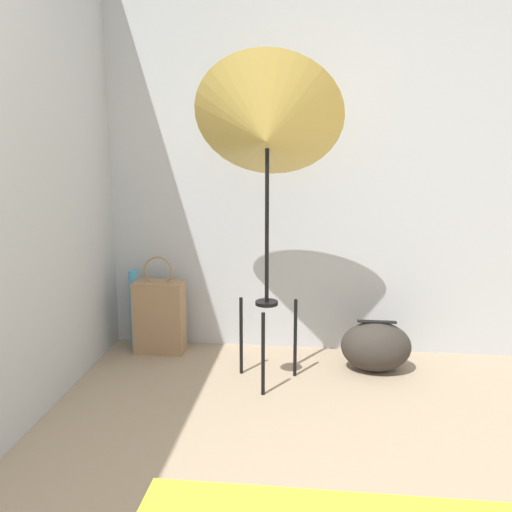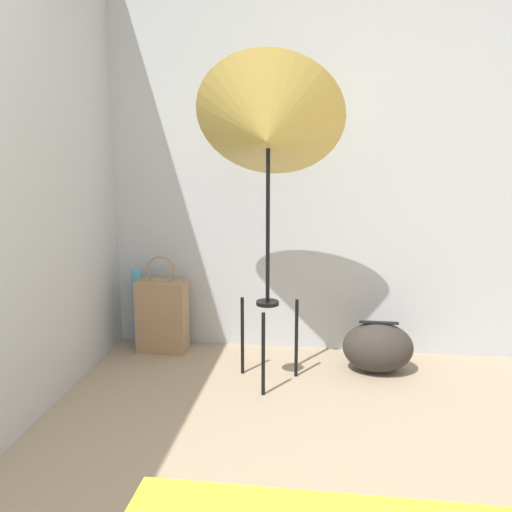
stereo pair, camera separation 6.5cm
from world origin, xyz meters
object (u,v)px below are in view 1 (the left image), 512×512
Objects in this scene: tote_bag at (160,316)px; duffel_bag at (376,346)px; paper_roll at (135,309)px; photo_umbrella at (267,130)px.

duffel_bag is (1.35, -0.16, -0.09)m from tote_bag.
duffel_bag is at bearing -6.61° from tote_bag.
duffel_bag is 1.55m from paper_roll.
photo_umbrella is 2.87× the size of tote_bag.
photo_umbrella reaches higher than duffel_bag.
paper_roll is (-0.90, 0.44, -1.14)m from photo_umbrella.
tote_bag is (-0.72, 0.39, -1.16)m from photo_umbrella.
photo_umbrella is 1.41m from duffel_bag.
duffel_bag is (0.63, 0.23, -1.25)m from photo_umbrella.
paper_roll is at bearing 164.17° from tote_bag.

